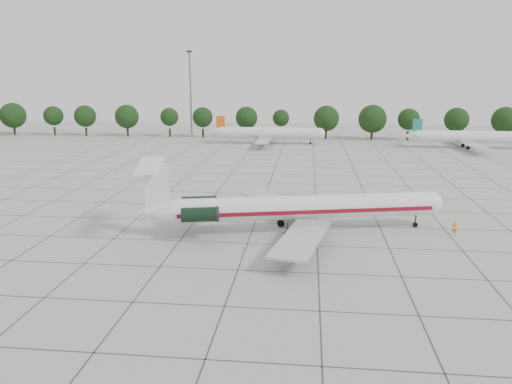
% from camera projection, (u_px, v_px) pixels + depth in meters
% --- Properties ---
extents(ground, '(260.00, 260.00, 0.00)m').
position_uv_depth(ground, '(255.00, 223.00, 65.26)').
color(ground, '#A7A7A0').
rests_on(ground, ground).
extents(apron_joints, '(170.00, 170.00, 0.02)m').
position_uv_depth(apron_joints, '(265.00, 195.00, 79.76)').
color(apron_joints, '#383838').
rests_on(apron_joints, ground).
extents(main_airliner, '(37.67, 29.18, 8.93)m').
position_uv_depth(main_airliner, '(289.00, 207.00, 60.83)').
color(main_airliner, silver).
rests_on(main_airliner, ground).
extents(ground_crew, '(0.62, 0.43, 1.64)m').
position_uv_depth(ground_crew, '(454.00, 228.00, 60.57)').
color(ground_crew, orange).
rests_on(ground_crew, ground).
extents(bg_airliner_c, '(28.24, 27.20, 7.40)m').
position_uv_depth(bg_airliner_c, '(269.00, 133.00, 135.93)').
color(bg_airliner_c, silver).
rests_on(bg_airliner_c, ground).
extents(bg_airliner_d, '(28.24, 27.20, 7.40)m').
position_uv_depth(bg_airliner_d, '(470.00, 137.00, 128.08)').
color(bg_airliner_d, silver).
rests_on(bg_airliner_d, ground).
extents(tree_line, '(249.86, 8.44, 10.22)m').
position_uv_depth(tree_line, '(247.00, 118.00, 147.20)').
color(tree_line, '#332114').
rests_on(tree_line, ground).
extents(floodlight_mast, '(1.60, 1.60, 25.45)m').
position_uv_depth(floodlight_mast, '(190.00, 88.00, 153.88)').
color(floodlight_mast, slate).
rests_on(floodlight_mast, ground).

